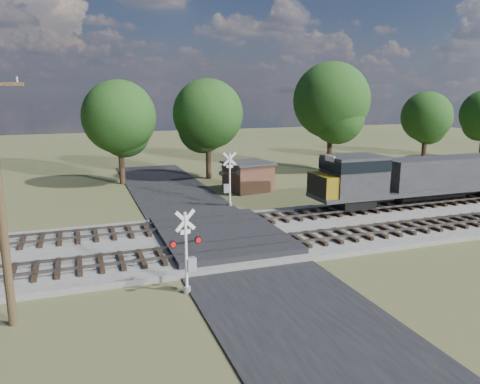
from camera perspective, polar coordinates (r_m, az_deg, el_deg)
name	(u,v)px	position (r m, az deg, el deg)	size (l,w,h in m)	color
ground	(223,243)	(27.61, -2.07, -6.27)	(160.00, 160.00, 0.00)	#46522B
ballast_bed	(364,223)	(32.28, 14.86, -3.66)	(140.00, 10.00, 0.30)	gray
road	(223,243)	(27.60, -2.07, -6.20)	(7.00, 60.00, 0.08)	black
crossing_panel	(221,236)	(27.97, -2.38, -5.35)	(7.00, 9.00, 0.62)	#262628
track_near	(286,241)	(26.80, 5.64, -5.98)	(140.00, 2.60, 0.33)	black
track_far	(254,219)	(31.20, 1.74, -3.30)	(140.00, 2.60, 0.33)	black
crossing_signal_near	(188,258)	(20.78, -6.37, -8.06)	(1.52, 0.43, 3.80)	silver
crossing_signal_far	(229,184)	(35.83, -1.38, 0.97)	(1.71, 0.38, 4.25)	silver
equipment_shed	(248,176)	(41.76, 0.98, 1.95)	(4.36, 4.36, 2.59)	#4D2F21
treeline	(233,114)	(48.50, -0.82, 9.53)	(77.52, 8.65, 11.93)	black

